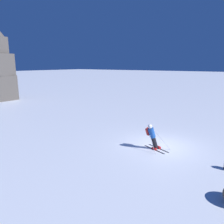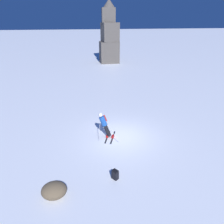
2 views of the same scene
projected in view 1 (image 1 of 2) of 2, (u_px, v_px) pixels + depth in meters
ground_plane at (161, 146)px, 13.95m from camera, size 300.00×300.00×0.00m
skier at (152, 136)px, 13.03m from camera, size 1.30×1.71×1.71m
rock_pillar at (1, 71)px, 30.62m from camera, size 3.14×2.76×10.03m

